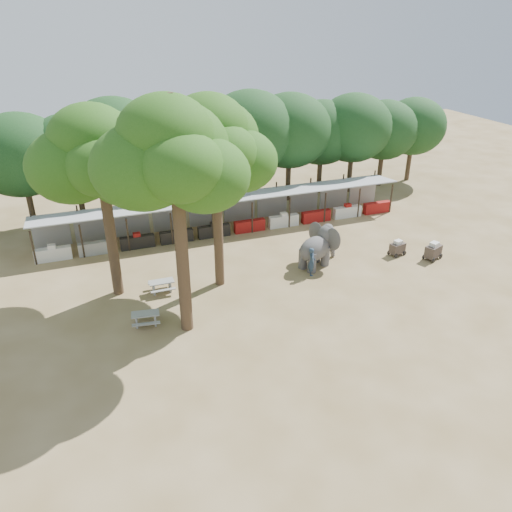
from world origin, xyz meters
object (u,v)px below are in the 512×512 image
object	(u,v)px
elephant	(319,246)
picnic_table_near	(146,317)
yard_tree_back	(212,145)
cart_front	(433,251)
picnic_table_far	(162,285)
handler	(312,261)
yard_tree_left	(97,157)
yard_tree_center	(171,157)
cart_back	(397,248)

from	to	relation	value
elephant	picnic_table_near	bearing A→B (deg)	171.18
yard_tree_back	cart_front	world-z (taller)	yard_tree_back
elephant	cart_front	world-z (taller)	elephant
yard_tree_back	picnic_table_near	distance (m)	9.93
yard_tree_back	picnic_table_far	xyz separation A→B (m)	(-3.42, 0.01, -8.06)
handler	picnic_table_near	world-z (taller)	handler
picnic_table_far	yard_tree_left	bearing A→B (deg)	159.27
cart_front	yard_tree_left	bearing A→B (deg)	150.02
yard_tree_left	yard_tree_center	distance (m)	5.92
elephant	cart_front	size ratio (longest dim) A/B	2.42
yard_tree_center	yard_tree_back	bearing A→B (deg)	53.14
yard_tree_left	picnic_table_far	world-z (taller)	yard_tree_left
yard_tree_left	yard_tree_back	xyz separation A→B (m)	(6.00, -1.00, 0.34)
yard_tree_center	elephant	distance (m)	13.30
elephant	picnic_table_near	size ratio (longest dim) A/B	2.18
yard_tree_left	picnic_table_near	size ratio (longest dim) A/B	6.79
elephant	picnic_table_near	xyz separation A→B (m)	(-11.80, -3.16, -0.85)
elephant	picnic_table_far	size ratio (longest dim) A/B	2.42
elephant	cart_back	size ratio (longest dim) A/B	2.86
yard_tree_center	yard_tree_back	xyz separation A→B (m)	(3.00, 4.00, -0.67)
yard_tree_left	cart_back	world-z (taller)	yard_tree_left
yard_tree_back	yard_tree_left	bearing A→B (deg)	170.54
yard_tree_back	cart_back	xyz separation A→B (m)	(12.69, -0.59, -8.01)
handler	cart_front	world-z (taller)	handler
cart_front	picnic_table_far	bearing A→B (deg)	151.96
yard_tree_back	elephant	xyz separation A→B (m)	(6.94, 0.01, -7.22)
elephant	cart_back	bearing A→B (deg)	-29.69
yard_tree_back	cart_back	size ratio (longest dim) A/B	9.16
elephant	handler	bearing A→B (deg)	-156.11
yard_tree_center	yard_tree_back	distance (m)	5.04
elephant	picnic_table_near	world-z (taller)	elephant
picnic_table_near	yard_tree_center	bearing A→B (deg)	-16.60
picnic_table_near	picnic_table_far	distance (m)	3.48
yard_tree_back	picnic_table_near	xyz separation A→B (m)	(-4.86, -3.15, -8.07)
yard_tree_left	yard_tree_center	bearing A→B (deg)	-59.04
handler	cart_back	world-z (taller)	handler
cart_back	yard_tree_center	bearing A→B (deg)	-179.88
picnic_table_near	handler	bearing A→B (deg)	18.53
yard_tree_center	yard_tree_back	world-z (taller)	yard_tree_center
picnic_table_far	cart_front	bearing A→B (deg)	-5.96
cart_back	picnic_table_far	bearing A→B (deg)	165.73
yard_tree_center	yard_tree_back	size ratio (longest dim) A/B	1.06
yard_tree_left	cart_back	xyz separation A→B (m)	(18.69, -1.59, -7.66)
yard_tree_left	picnic_table_near	world-z (taller)	yard_tree_left
yard_tree_left	picnic_table_far	bearing A→B (deg)	-20.98
yard_tree_center	yard_tree_left	bearing A→B (deg)	120.96
yard_tree_center	cart_front	size ratio (longest dim) A/B	8.21
cart_front	yard_tree_center	bearing A→B (deg)	164.82
yard_tree_back	picnic_table_far	size ratio (longest dim) A/B	7.75
yard_tree_back	handler	size ratio (longest dim) A/B	6.11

